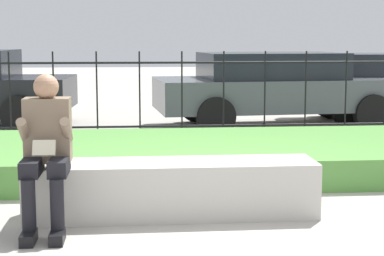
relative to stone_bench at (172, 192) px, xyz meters
The scene contains 6 objects.
ground_plane 0.45m from the stone_bench, ahead, with size 60.00×60.00×0.00m, color #A8A399.
stone_bench is the anchor object (origin of this frame).
person_seated_reader 1.21m from the stone_bench, 162.95° to the right, with size 0.42×0.73×1.29m.
grass_berm 2.03m from the stone_bench, 78.93° to the left, with size 8.91×2.58×0.34m.
iron_fence 3.95m from the stone_bench, 84.30° to the left, with size 6.91×0.03×1.40m.
car_parked_center 6.16m from the stone_bench, 68.52° to the left, with size 4.56×2.27×1.33m.
Camera 1 is at (-0.73, -5.61, 1.59)m, focal length 60.00 mm.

